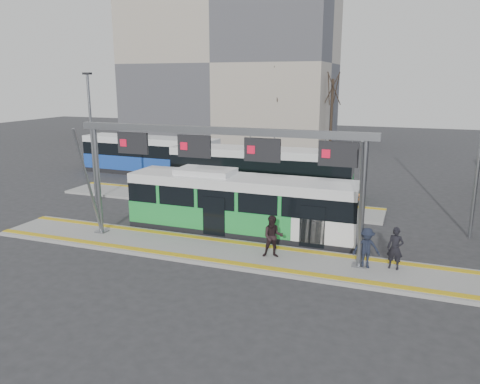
% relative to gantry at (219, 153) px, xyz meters
% --- Properties ---
extents(ground, '(120.00, 120.00, 0.00)m').
position_rel_gantry_xyz_m(ground, '(0.35, -0.25, -4.30)').
color(ground, '#2D2D30').
rests_on(ground, ground).
extents(platform_main, '(22.00, 3.00, 0.15)m').
position_rel_gantry_xyz_m(platform_main, '(0.35, -0.25, -4.22)').
color(platform_main, gray).
rests_on(platform_main, ground).
extents(platform_second, '(20.00, 3.00, 0.15)m').
position_rel_gantry_xyz_m(platform_second, '(-3.65, 7.75, -4.22)').
color(platform_second, gray).
rests_on(platform_second, ground).
extents(tactile_main, '(22.00, 2.65, 0.02)m').
position_rel_gantry_xyz_m(tactile_main, '(0.35, -0.25, -4.14)').
color(tactile_main, gold).
rests_on(tactile_main, platform_main).
extents(tactile_second, '(20.00, 0.35, 0.02)m').
position_rel_gantry_xyz_m(tactile_second, '(-3.65, 8.90, -4.14)').
color(tactile_second, gold).
rests_on(tactile_second, platform_second).
extents(gantry, '(13.00, 1.68, 5.20)m').
position_rel_gantry_xyz_m(gantry, '(0.00, 0.00, 0.00)').
color(gantry, slate).
rests_on(gantry, platform_main).
extents(apartment_block, '(24.50, 12.50, 18.40)m').
position_rel_gantry_xyz_m(apartment_block, '(-13.65, 35.75, 4.91)').
color(apartment_block, '#A89D8C').
rests_on(apartment_block, ground).
extents(hero_bus, '(11.08, 2.36, 3.04)m').
position_rel_gantry_xyz_m(hero_bus, '(-0.05, 2.67, -2.91)').
color(hero_bus, black).
rests_on(hero_bus, ground).
extents(bg_bus_green, '(11.84, 3.10, 2.93)m').
position_rel_gantry_xyz_m(bg_bus_green, '(-1.71, 10.85, -2.85)').
color(bg_bus_green, black).
rests_on(bg_bus_green, ground).
extents(bg_bus_blue, '(11.13, 2.82, 2.89)m').
position_rel_gantry_xyz_m(bg_bus_blue, '(-11.85, 14.03, -2.88)').
color(bg_bus_blue, black).
rests_on(bg_bus_blue, ground).
extents(passenger_a, '(0.67, 0.50, 1.65)m').
position_rel_gantry_xyz_m(passenger_a, '(7.14, 0.24, -3.33)').
color(passenger_a, black).
rests_on(passenger_a, platform_main).
extents(passenger_b, '(1.01, 0.88, 1.74)m').
position_rel_gantry_xyz_m(passenger_b, '(2.42, -0.20, -3.28)').
color(passenger_b, black).
rests_on(passenger_b, platform_main).
extents(passenger_c, '(1.15, 0.85, 1.59)m').
position_rel_gantry_xyz_m(passenger_c, '(6.10, -0.02, -3.35)').
color(passenger_c, '#191F2E').
rests_on(passenger_c, platform_main).
extents(tree_left, '(1.40, 1.40, 8.88)m').
position_rel_gantry_xyz_m(tree_left, '(-5.95, 30.52, 2.44)').
color(tree_left, '#382B21').
rests_on(tree_left, ground).
extents(tree_mid, '(1.40, 1.40, 8.30)m').
position_rel_gantry_xyz_m(tree_mid, '(-0.88, 32.34, 1.99)').
color(tree_mid, '#382B21').
rests_on(tree_mid, ground).
extents(tree_far, '(1.40, 1.40, 8.24)m').
position_rel_gantry_xyz_m(tree_far, '(-24.34, 31.19, 1.95)').
color(tree_far, '#382B21').
rests_on(tree_far, ground).
extents(lamp_west, '(0.50, 0.25, 7.63)m').
position_rel_gantry_xyz_m(lamp_west, '(-10.40, 5.24, -0.24)').
color(lamp_west, slate).
rests_on(lamp_west, ground).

